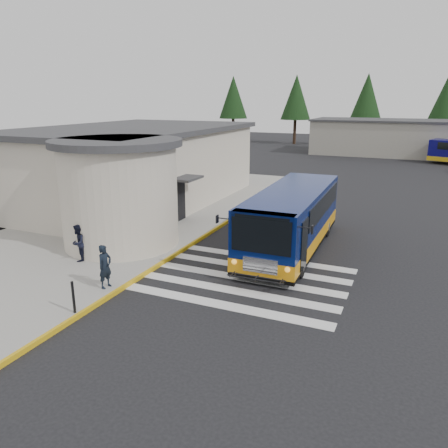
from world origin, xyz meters
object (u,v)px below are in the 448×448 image
at_px(pedestrian_a, 105,266).
at_px(pedestrian_b, 78,243).
at_px(transit_bus, 292,222).
at_px(bollard, 73,297).

distance_m(pedestrian_a, pedestrian_b, 3.22).
xyz_separation_m(transit_bus, pedestrian_b, (-7.58, -5.31, -0.40)).
xyz_separation_m(pedestrian_a, bollard, (0.32, -1.97, -0.26)).
distance_m(transit_bus, pedestrian_b, 9.27).
relative_size(pedestrian_a, bollard, 1.50).
relative_size(transit_bus, pedestrian_b, 6.35).
bearing_deg(pedestrian_b, transit_bus, 104.00).
height_order(transit_bus, bollard, transit_bus).
xyz_separation_m(pedestrian_a, pedestrian_b, (-2.73, 1.71, -0.01)).
height_order(pedestrian_b, bollard, pedestrian_b).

